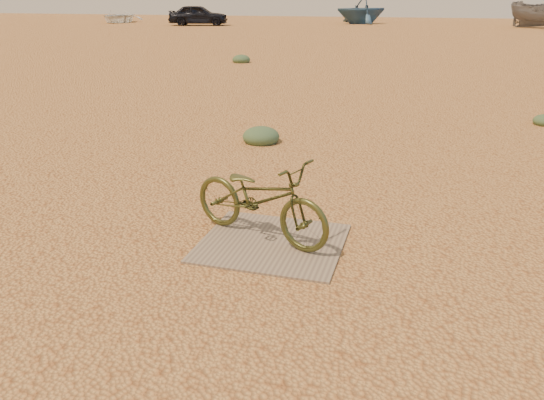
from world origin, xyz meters
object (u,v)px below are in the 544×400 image
(plywood_board, at_px, (272,243))
(boat_near_left, at_px, (118,17))
(bicycle, at_px, (260,198))
(boat_far_left, at_px, (361,8))
(car, at_px, (198,15))

(plywood_board, height_order, boat_near_left, boat_near_left)
(bicycle, relative_size, boat_far_left, 0.34)
(car, relative_size, boat_far_left, 1.00)
(car, height_order, boat_far_left, boat_far_left)
(boat_far_left, bearing_deg, plywood_board, -34.45)
(bicycle, bearing_deg, boat_near_left, 52.63)
(bicycle, bearing_deg, plywood_board, -97.83)
(bicycle, distance_m, boat_far_left, 44.69)
(plywood_board, distance_m, car, 41.88)
(plywood_board, height_order, bicycle, bicycle)
(car, bearing_deg, boat_far_left, -77.19)
(car, relative_size, boat_near_left, 0.95)
(plywood_board, xyz_separation_m, car, (-17.40, 38.08, 0.81))
(boat_near_left, height_order, boat_far_left, boat_far_left)
(boat_near_left, bearing_deg, car, -27.84)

